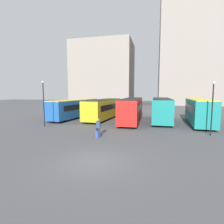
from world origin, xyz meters
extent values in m
plane|color=#4C4C4F|center=(0.00, 0.00, 0.00)|extent=(160.00, 160.00, 0.00)
cube|color=gray|center=(-15.93, 56.71, 11.44)|extent=(22.18, 16.05, 22.88)
cube|color=gray|center=(17.46, 56.71, 21.38)|extent=(25.23, 15.95, 42.76)
cube|color=#1E56A3|center=(-9.16, 16.84, 1.60)|extent=(4.04, 12.09, 2.62)
cube|color=black|center=(-8.55, 21.66, 1.93)|extent=(2.85, 2.49, 1.00)
cube|color=black|center=(-9.30, 15.78, 1.93)|extent=(3.53, 7.86, 0.79)
cube|color=yellow|center=(-9.16, 16.84, 2.95)|extent=(3.81, 11.83, 0.08)
cylinder|color=black|center=(-8.70, 20.48, 0.53)|extent=(2.57, 1.35, 1.05)
cylinder|color=black|center=(-9.63, 13.19, 0.53)|extent=(2.57, 1.35, 1.05)
cube|color=gold|center=(-4.24, 16.71, 1.64)|extent=(3.55, 10.89, 2.71)
cube|color=black|center=(-3.84, 21.07, 1.98)|extent=(2.79, 2.20, 1.03)
cube|color=black|center=(-4.33, 15.75, 1.98)|extent=(3.22, 7.05, 0.81)
cube|color=black|center=(-4.24, 16.71, 3.04)|extent=(3.32, 10.65, 0.08)
cylinder|color=black|center=(-3.94, 20.01, 0.52)|extent=(2.56, 1.27, 1.05)
cylinder|color=black|center=(-4.54, 13.41, 0.52)|extent=(2.56, 1.27, 1.05)
cube|color=red|center=(0.30, 15.55, 1.75)|extent=(2.65, 11.86, 2.97)
cube|color=black|center=(0.21, 20.39, 2.12)|extent=(2.50, 2.21, 1.13)
cube|color=black|center=(0.32, 14.48, 2.12)|extent=(2.59, 7.61, 0.89)
cube|color=black|center=(0.30, 15.55, 3.28)|extent=(2.45, 11.62, 0.08)
cylinder|color=black|center=(0.23, 19.21, 0.48)|extent=(2.34, 1.00, 0.96)
cylinder|color=black|center=(0.37, 11.88, 0.48)|extent=(2.34, 1.00, 0.96)
cube|color=#19847F|center=(4.47, 16.48, 1.76)|extent=(2.58, 10.21, 2.98)
cube|color=black|center=(4.48, 20.66, 2.13)|extent=(2.59, 1.89, 1.13)
cube|color=black|center=(4.47, 15.56, 2.13)|extent=(2.60, 6.54, 0.89)
cube|color=black|center=(4.47, 16.48, 3.29)|extent=(2.38, 10.01, 0.08)
cylinder|color=black|center=(4.48, 19.64, 0.48)|extent=(2.44, 0.98, 0.97)
cylinder|color=black|center=(4.46, 13.32, 0.48)|extent=(2.44, 0.98, 0.97)
cube|color=#19847F|center=(9.16, 15.00, 1.73)|extent=(2.97, 9.71, 2.95)
cube|color=black|center=(9.40, 18.93, 2.10)|extent=(2.55, 1.91, 1.12)
cube|color=black|center=(9.11, 14.14, 2.10)|extent=(2.80, 6.27, 0.89)
cube|color=yellow|center=(9.16, 15.00, 3.25)|extent=(2.77, 9.51, 0.08)
cylinder|color=black|center=(9.34, 17.97, 0.47)|extent=(2.36, 1.07, 0.93)
cylinder|color=black|center=(8.99, 12.04, 0.47)|extent=(2.36, 1.07, 0.93)
cylinder|color=#4C3828|center=(-1.76, 6.03, 0.38)|extent=(0.19, 0.19, 0.77)
cylinder|color=#4C3828|center=(-1.60, 5.98, 0.38)|extent=(0.19, 0.19, 0.77)
cylinder|color=#334766|center=(-1.68, 6.01, 1.10)|extent=(0.54, 0.54, 0.67)
sphere|color=#9E7051|center=(-1.68, 6.01, 1.56)|extent=(0.25, 0.25, 0.25)
cube|color=#334CB2|center=(-1.57, 5.50, 0.32)|extent=(0.37, 0.45, 0.64)
cube|color=black|center=(-1.61, 5.37, 0.78)|extent=(0.15, 0.06, 0.29)
cylinder|color=black|center=(-9.46, 8.85, 2.65)|extent=(0.12, 0.12, 5.29)
sphere|color=beige|center=(-9.46, 8.85, 5.38)|extent=(0.28, 0.28, 0.28)
cylinder|color=black|center=(8.84, 8.82, 2.49)|extent=(0.12, 0.12, 4.97)
sphere|color=beige|center=(8.84, 8.82, 5.06)|extent=(0.28, 0.28, 0.28)
camera|label=1|loc=(3.41, -9.56, 4.15)|focal=28.00mm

